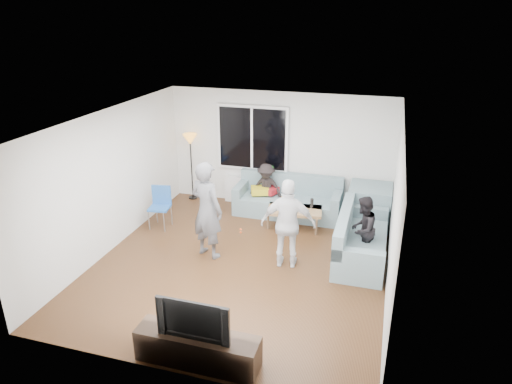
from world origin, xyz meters
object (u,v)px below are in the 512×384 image
(sofa_back_section, at_px, (288,197))
(television, at_px, (196,316))
(spectator_back, at_px, (266,188))
(side_chair, at_px, (160,208))
(player_left, at_px, (207,210))
(tv_console, at_px, (198,348))
(sofa_right_section, at_px, (362,236))
(spectator_right, at_px, (363,229))
(coffee_table, at_px, (294,218))
(player_right, at_px, (288,224))
(floor_lamp, at_px, (191,167))

(sofa_back_section, relative_size, television, 2.43)
(spectator_back, distance_m, television, 4.82)
(side_chair, xyz_separation_m, player_left, (1.38, -0.79, 0.47))
(side_chair, distance_m, tv_console, 4.12)
(sofa_back_section, distance_m, sofa_right_section, 2.22)
(sofa_right_section, relative_size, side_chair, 2.33)
(spectator_right, height_order, spectator_back, spectator_right)
(spectator_back, bearing_deg, television, -82.57)
(player_left, relative_size, spectator_right, 1.49)
(side_chair, relative_size, spectator_right, 0.71)
(sofa_back_section, distance_m, television, 4.78)
(player_left, xyz_separation_m, tv_console, (0.91, -2.62, -0.68))
(television, bearing_deg, player_left, 109.21)
(side_chair, bearing_deg, spectator_right, -11.31)
(coffee_table, distance_m, spectator_back, 1.03)
(sofa_back_section, xyz_separation_m, coffee_table, (0.27, -0.55, -0.22))
(player_left, relative_size, player_right, 1.12)
(sofa_back_section, xyz_separation_m, side_chair, (-2.38, -1.36, 0.01))
(player_right, xyz_separation_m, television, (-0.55, -2.68, -0.09))
(side_chair, xyz_separation_m, player_right, (2.85, -0.73, 0.37))
(side_chair, bearing_deg, floor_lamp, 81.01)
(player_left, bearing_deg, spectator_back, -82.89)
(coffee_table, bearing_deg, player_left, -128.37)
(coffee_table, distance_m, player_right, 1.67)
(player_right, height_order, tv_console, player_right)
(coffee_table, bearing_deg, tv_console, -94.76)
(floor_lamp, bearing_deg, sofa_back_section, -6.72)
(side_chair, xyz_separation_m, television, (2.30, -3.41, 0.28))
(floor_lamp, distance_m, player_right, 3.71)
(sofa_back_section, bearing_deg, player_left, -114.88)
(spectator_right, bearing_deg, tv_console, -12.19)
(side_chair, height_order, player_left, player_left)
(sofa_right_section, bearing_deg, floor_lamp, 67.06)
(sofa_right_section, relative_size, tv_console, 1.25)
(side_chair, bearing_deg, sofa_right_section, -10.16)
(side_chair, relative_size, tv_console, 0.54)
(side_chair, distance_m, spectator_back, 2.34)
(side_chair, relative_size, player_right, 0.54)
(floor_lamp, bearing_deg, coffee_table, -17.36)
(floor_lamp, bearing_deg, player_left, -60.33)
(player_left, bearing_deg, television, 129.11)
(floor_lamp, distance_m, player_left, 2.80)
(spectator_back, bearing_deg, spectator_right, -32.88)
(coffee_table, height_order, player_left, player_left)
(sofa_right_section, bearing_deg, sofa_back_section, 49.56)
(coffee_table, distance_m, tv_console, 4.24)
(side_chair, bearing_deg, coffee_table, 8.04)
(coffee_table, bearing_deg, television, -94.76)
(sofa_back_section, relative_size, floor_lamp, 1.47)
(coffee_table, bearing_deg, spectator_back, 143.17)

